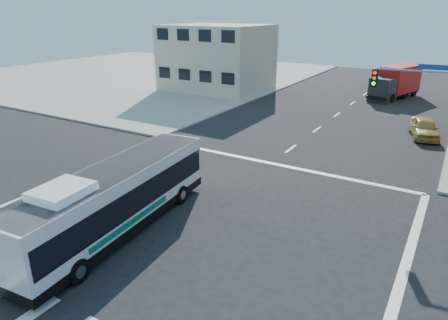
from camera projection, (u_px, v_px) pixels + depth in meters
The scene contains 7 objects.
ground at pixel (189, 224), 19.29m from camera, with size 120.00×120.00×0.00m, color black.
sidewalk_nw at pixel (139, 73), 64.18m from camera, with size 50.00×50.00×0.15m, color #9A968E.
building_west at pixel (217, 58), 50.11m from camera, with size 12.06×10.06×8.00m.
signal_mast_ne at pixel (436, 103), 21.67m from camera, with size 7.91×1.13×8.07m.
transit_bus at pixel (116, 198), 18.15m from camera, with size 3.49×11.70×3.41m.
box_truck at pixel (396, 83), 46.11m from camera, with size 4.68×8.46×3.66m.
parked_car at pixel (424, 128), 32.16m from camera, with size 1.85×4.60×1.57m, color tan.
Camera 1 is at (10.19, -13.65, 9.73)m, focal length 32.00 mm.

